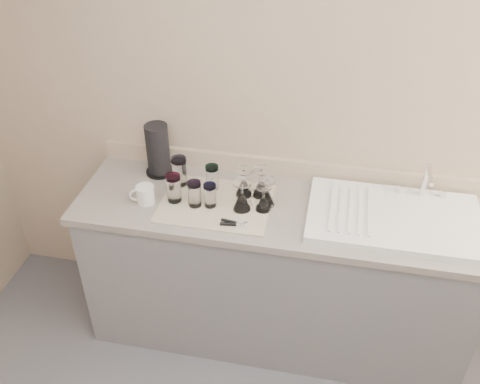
% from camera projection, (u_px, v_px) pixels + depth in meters
% --- Properties ---
extents(room_envelope, '(3.54, 3.50, 2.52)m').
position_uv_depth(room_envelope, '(224.00, 285.00, 1.32)').
color(room_envelope, '#54555A').
rests_on(room_envelope, ground).
extents(counter_unit, '(2.06, 0.62, 0.90)m').
position_uv_depth(counter_unit, '(276.00, 272.00, 2.92)').
color(counter_unit, slate).
rests_on(counter_unit, ground).
extents(sink_unit, '(0.82, 0.50, 0.22)m').
position_uv_depth(sink_unit, '(394.00, 217.00, 2.56)').
color(sink_unit, white).
rests_on(sink_unit, counter_unit).
extents(dish_towel, '(0.55, 0.42, 0.01)m').
position_uv_depth(dish_towel, '(216.00, 203.00, 2.68)').
color(dish_towel, beige).
rests_on(dish_towel, counter_unit).
extents(tumbler_teal, '(0.08, 0.08, 0.16)m').
position_uv_depth(tumbler_teal, '(179.00, 171.00, 2.76)').
color(tumbler_teal, white).
rests_on(tumbler_teal, dish_towel).
extents(tumbler_purple, '(0.07, 0.07, 0.14)m').
position_uv_depth(tumbler_purple, '(212.00, 177.00, 2.74)').
color(tumbler_purple, white).
rests_on(tumbler_purple, dish_towel).
extents(tumbler_magenta, '(0.07, 0.07, 0.15)m').
position_uv_depth(tumbler_magenta, '(174.00, 188.00, 2.65)').
color(tumbler_magenta, white).
rests_on(tumbler_magenta, dish_towel).
extents(tumbler_blue, '(0.07, 0.07, 0.14)m').
position_uv_depth(tumbler_blue, '(195.00, 194.00, 2.62)').
color(tumbler_blue, white).
rests_on(tumbler_blue, dish_towel).
extents(tumbler_lavender, '(0.06, 0.06, 0.13)m').
position_uv_depth(tumbler_lavender, '(210.00, 195.00, 2.62)').
color(tumbler_lavender, white).
rests_on(tumbler_lavender, dish_towel).
extents(goblet_back_left, '(0.08, 0.08, 0.15)m').
position_uv_depth(goblet_back_left, '(244.00, 186.00, 2.70)').
color(goblet_back_left, white).
rests_on(goblet_back_left, dish_towel).
extents(goblet_back_right, '(0.09, 0.09, 0.16)m').
position_uv_depth(goblet_back_right, '(261.00, 187.00, 2.70)').
color(goblet_back_right, white).
rests_on(goblet_back_right, dish_towel).
extents(goblet_front_left, '(0.09, 0.09, 0.16)m').
position_uv_depth(goblet_front_left, '(242.00, 200.00, 2.60)').
color(goblet_front_left, white).
rests_on(goblet_front_left, dish_towel).
extents(goblet_front_right, '(0.08, 0.08, 0.14)m').
position_uv_depth(goblet_front_right, '(263.00, 202.00, 2.61)').
color(goblet_front_right, white).
rests_on(goblet_front_right, dish_towel).
extents(goblet_extra, '(0.08, 0.08, 0.15)m').
position_uv_depth(goblet_extra, '(267.00, 196.00, 2.64)').
color(goblet_extra, white).
rests_on(goblet_extra, dish_towel).
extents(can_opener, '(0.13, 0.05, 0.02)m').
position_uv_depth(can_opener, '(234.00, 223.00, 2.53)').
color(can_opener, silver).
rests_on(can_opener, dish_towel).
extents(white_mug, '(0.14, 0.12, 0.09)m').
position_uv_depth(white_mug, '(145.00, 194.00, 2.67)').
color(white_mug, silver).
rests_on(white_mug, counter_unit).
extents(paper_towel_roll, '(0.15, 0.15, 0.29)m').
position_uv_depth(paper_towel_roll, '(158.00, 150.00, 2.83)').
color(paper_towel_roll, black).
rests_on(paper_towel_roll, counter_unit).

